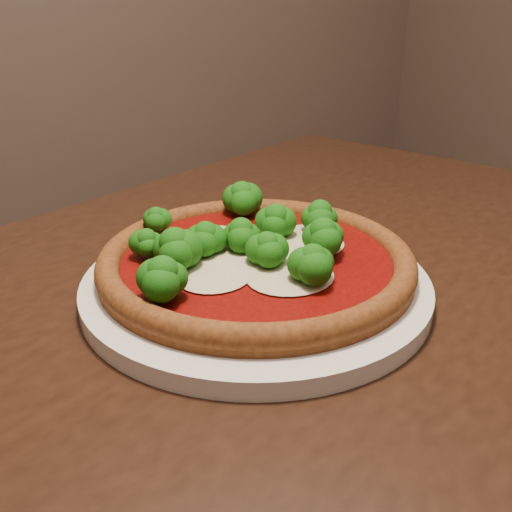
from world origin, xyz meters
TOP-DOWN VIEW (x-y plane):
  - dining_table at (-0.23, 0.16)m, footprint 1.49×1.11m
  - plate at (-0.19, 0.19)m, footprint 0.34×0.34m
  - pizza at (-0.19, 0.20)m, footprint 0.32×0.32m

SIDE VIEW (x-z plane):
  - dining_table at x=-0.23m, z-range 0.28..1.03m
  - plate at x=-0.19m, z-range 0.75..0.77m
  - pizza at x=-0.19m, z-range 0.75..0.82m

